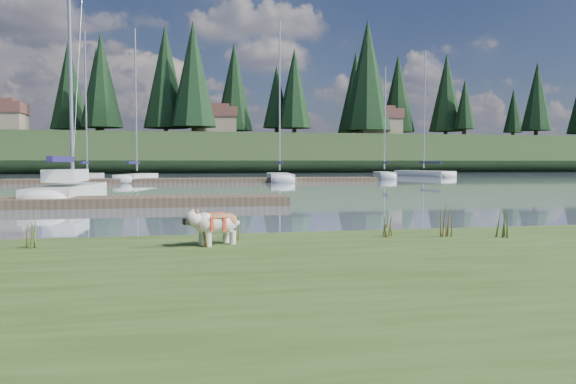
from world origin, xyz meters
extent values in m
plane|color=#8192A7|center=(0.00, 30.00, 0.00)|extent=(200.00, 200.00, 0.00)
cube|color=#38501F|center=(0.00, -6.00, 0.17)|extent=(60.00, 9.00, 0.35)
cube|color=#213419|center=(0.00, 73.00, 2.50)|extent=(200.00, 20.00, 5.00)
cylinder|color=silver|center=(0.65, -2.76, 0.44)|extent=(0.09, 0.09, 0.18)
cylinder|color=silver|center=(0.58, -2.59, 0.44)|extent=(0.09, 0.09, 0.18)
cylinder|color=silver|center=(0.99, -2.61, 0.44)|extent=(0.09, 0.09, 0.18)
cylinder|color=silver|center=(0.91, -2.45, 0.44)|extent=(0.09, 0.09, 0.18)
ellipsoid|color=silver|center=(0.79, -2.60, 0.63)|extent=(0.67, 0.51, 0.28)
ellipsoid|color=#9D623B|center=(0.79, -2.60, 0.72)|extent=(0.49, 0.42, 0.10)
ellipsoid|color=silver|center=(0.46, -2.74, 0.72)|extent=(0.28, 0.28, 0.21)
cube|color=black|center=(0.38, -2.78, 0.69)|extent=(0.10, 0.12, 0.08)
cube|color=silver|center=(-3.63, 12.24, 0.22)|extent=(1.97, 7.02, 0.70)
ellipsoid|color=silver|center=(-3.43, 15.70, 0.22)|extent=(1.62, 1.98, 0.70)
cylinder|color=silver|center=(-3.59, 12.87, 6.06)|extent=(0.14, 0.14, 10.52)
cube|color=#1D164D|center=(-3.69, 11.21, 1.55)|extent=(0.38, 3.16, 0.20)
cube|color=silver|center=(-3.65, 11.84, 0.95)|extent=(1.24, 2.58, 0.45)
cube|color=#4C3D2C|center=(-4.00, 9.00, 0.15)|extent=(16.00, 2.00, 0.30)
cube|color=#4C3D2C|center=(2.00, 30.00, 0.15)|extent=(26.00, 2.20, 0.30)
cube|color=silver|center=(-6.01, 33.65, 0.22)|extent=(1.67, 6.57, 0.70)
ellipsoid|color=silver|center=(-5.92, 36.91, 0.22)|extent=(1.48, 1.82, 0.70)
cylinder|color=silver|center=(-6.01, 33.65, 5.91)|extent=(0.12, 0.12, 10.21)
cube|color=#1D164D|center=(-6.03, 32.76, 1.40)|extent=(0.27, 2.60, 0.20)
cube|color=silver|center=(-2.36, 32.34, 0.22)|extent=(2.87, 6.69, 0.70)
ellipsoid|color=silver|center=(-1.65, 35.52, 0.22)|extent=(1.78, 2.05, 0.70)
cylinder|color=silver|center=(-2.36, 32.34, 5.93)|extent=(0.12, 0.12, 10.26)
cube|color=#1D164D|center=(-2.56, 31.47, 1.40)|extent=(0.76, 2.57, 0.20)
cube|color=silver|center=(8.20, 31.90, 0.22)|extent=(2.55, 7.50, 0.70)
ellipsoid|color=silver|center=(8.64, 35.55, 0.22)|extent=(1.83, 2.18, 0.70)
cylinder|color=silver|center=(8.20, 31.90, 6.45)|extent=(0.12, 0.12, 11.30)
cube|color=#1D164D|center=(8.07, 30.91, 1.40)|extent=(0.55, 2.93, 0.20)
cube|color=silver|center=(18.34, 36.24, 0.22)|extent=(2.65, 5.89, 0.70)
ellipsoid|color=silver|center=(19.03, 39.03, 0.22)|extent=(1.59, 1.82, 0.70)
cylinder|color=silver|center=(18.34, 36.24, 5.23)|extent=(0.12, 0.12, 8.86)
cube|color=#1D164D|center=(18.15, 35.48, 1.40)|extent=(0.74, 2.27, 0.20)
cube|color=silver|center=(24.87, 42.26, 0.22)|extent=(3.29, 7.97, 0.70)
ellipsoid|color=silver|center=(24.09, 46.07, 0.22)|extent=(2.09, 2.42, 0.70)
cylinder|color=silver|center=(24.87, 42.26, 6.60)|extent=(0.12, 0.12, 11.59)
cube|color=#1D164D|center=(25.08, 41.22, 1.40)|extent=(0.81, 3.07, 0.20)
cone|color=#475B23|center=(0.59, -2.68, 0.64)|extent=(0.03, 0.03, 0.58)
cone|color=brown|center=(0.70, -2.75, 0.58)|extent=(0.03, 0.03, 0.47)
cone|color=#475B23|center=(0.65, -2.65, 0.67)|extent=(0.03, 0.03, 0.64)
cone|color=brown|center=(0.73, -2.71, 0.55)|extent=(0.03, 0.03, 0.41)
cone|color=#475B23|center=(0.61, -2.76, 0.61)|extent=(0.03, 0.03, 0.53)
cone|color=#475B23|center=(1.00, -2.18, 0.56)|extent=(0.03, 0.03, 0.43)
cone|color=brown|center=(1.11, -2.25, 0.52)|extent=(0.03, 0.03, 0.34)
cone|color=#475B23|center=(1.06, -2.15, 0.58)|extent=(0.03, 0.03, 0.47)
cone|color=brown|center=(1.14, -2.21, 0.50)|extent=(0.03, 0.03, 0.30)
cone|color=#475B23|center=(1.02, -2.26, 0.54)|extent=(0.03, 0.03, 0.38)
cone|color=#475B23|center=(4.07, -2.46, 0.61)|extent=(0.03, 0.03, 0.52)
cone|color=brown|center=(4.18, -2.53, 0.56)|extent=(0.03, 0.03, 0.42)
cone|color=#475B23|center=(4.13, -2.43, 0.64)|extent=(0.03, 0.03, 0.57)
cone|color=brown|center=(4.21, -2.49, 0.53)|extent=(0.03, 0.03, 0.36)
cone|color=#475B23|center=(4.09, -2.54, 0.58)|extent=(0.03, 0.03, 0.47)
cone|color=#475B23|center=(-1.61, -2.41, 0.60)|extent=(0.03, 0.03, 0.50)
cone|color=brown|center=(-1.50, -2.48, 0.55)|extent=(0.03, 0.03, 0.40)
cone|color=#475B23|center=(-1.55, -2.38, 0.62)|extent=(0.03, 0.03, 0.55)
cone|color=brown|center=(-1.47, -2.44, 0.52)|extent=(0.03, 0.03, 0.35)
cone|color=#475B23|center=(-1.59, -2.49, 0.57)|extent=(0.03, 0.03, 0.45)
cone|color=#475B23|center=(3.23, -2.31, 0.56)|extent=(0.03, 0.03, 0.43)
cone|color=brown|center=(3.34, -2.38, 0.52)|extent=(0.03, 0.03, 0.34)
cone|color=#475B23|center=(3.29, -2.28, 0.58)|extent=(0.03, 0.03, 0.47)
cone|color=brown|center=(3.37, -2.34, 0.50)|extent=(0.03, 0.03, 0.30)
cone|color=#475B23|center=(3.25, -2.39, 0.54)|extent=(0.03, 0.03, 0.38)
cone|color=#475B23|center=(4.88, -2.67, 0.60)|extent=(0.03, 0.03, 0.51)
cone|color=brown|center=(4.99, -2.74, 0.55)|extent=(0.03, 0.03, 0.40)
cone|color=#475B23|center=(4.94, -2.64, 0.63)|extent=(0.03, 0.03, 0.56)
cone|color=brown|center=(5.02, -2.70, 0.53)|extent=(0.03, 0.03, 0.35)
cone|color=#475B23|center=(4.90, -2.75, 0.58)|extent=(0.03, 0.03, 0.45)
cube|color=#33281C|center=(0.00, -1.60, 0.07)|extent=(60.00, 0.50, 0.14)
cylinder|color=#382619|center=(-10.00, 72.00, 5.90)|extent=(0.60, 0.60, 1.80)
cone|color=black|center=(-10.00, 72.00, 11.75)|extent=(4.84, 4.84, 11.00)
cylinder|color=#382619|center=(3.00, 66.00, 5.90)|extent=(0.60, 0.60, 1.80)
cone|color=black|center=(3.00, 66.00, 13.10)|extent=(6.16, 6.16, 14.00)
cylinder|color=#382619|center=(15.00, 70.00, 5.90)|extent=(0.60, 0.60, 1.80)
cone|color=black|center=(15.00, 70.00, 10.85)|extent=(3.96, 3.96, 9.00)
cylinder|color=#382619|center=(28.00, 68.00, 5.90)|extent=(0.60, 0.60, 1.80)
cone|color=black|center=(28.00, 68.00, 14.00)|extent=(7.04, 7.04, 16.00)
cylinder|color=#382619|center=(42.00, 71.00, 5.90)|extent=(0.60, 0.60, 1.80)
cone|color=black|center=(42.00, 71.00, 12.20)|extent=(5.28, 5.28, 12.00)
cylinder|color=#382619|center=(55.00, 67.00, 5.90)|extent=(0.60, 0.60, 1.80)
cone|color=black|center=(55.00, 67.00, 11.52)|extent=(4.62, 4.62, 10.50)
cube|color=gray|center=(-22.00, 70.00, 6.40)|extent=(6.00, 5.00, 2.80)
cube|color=gray|center=(6.00, 71.00, 6.40)|extent=(6.00, 5.00, 2.80)
cube|color=brown|center=(6.00, 71.00, 8.50)|extent=(6.30, 5.30, 1.40)
cube|color=brown|center=(6.00, 71.00, 9.30)|extent=(4.20, 3.60, 0.70)
cube|color=gray|center=(30.00, 69.00, 6.40)|extent=(6.00, 5.00, 2.80)
cube|color=brown|center=(30.00, 69.00, 8.50)|extent=(6.30, 5.30, 1.40)
cube|color=brown|center=(30.00, 69.00, 9.30)|extent=(4.20, 3.60, 0.70)
camera|label=1|loc=(0.21, -10.08, 1.45)|focal=35.00mm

